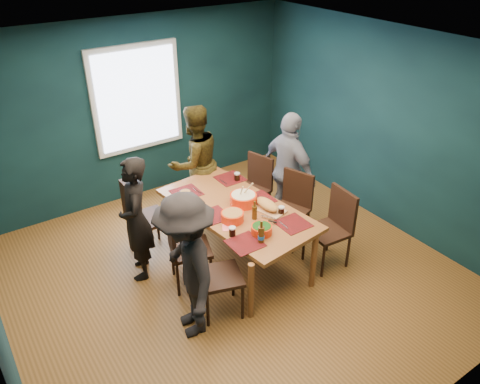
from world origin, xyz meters
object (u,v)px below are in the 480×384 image
at_px(chair_left_far, 140,215).
at_px(dining_table, 237,212).
at_px(bowl_herbs, 262,229).
at_px(person_back, 195,163).
at_px(bowl_dumpling, 243,199).
at_px(bowl_salad, 232,216).
at_px(person_near_left, 187,267).
at_px(chair_right_near, 335,222).
at_px(person_right, 289,171).
at_px(cutting_board, 267,205).
at_px(chair_left_mid, 182,244).
at_px(chair_right_far, 256,183).
at_px(chair_left_near, 212,271).
at_px(chair_right_mid, 293,202).
at_px(person_far_left, 136,219).

bearing_deg(chair_left_far, dining_table, -38.17).
height_order(dining_table, bowl_herbs, bowl_herbs).
distance_m(person_back, bowl_dumpling, 1.20).
xyz_separation_m(bowl_salad, bowl_herbs, (0.13, -0.40, -0.00)).
bearing_deg(person_near_left, chair_right_near, 102.89).
bearing_deg(person_right, cutting_board, 122.08).
relative_size(bowl_salad, bowl_dumpling, 0.81).
xyz_separation_m(person_back, bowl_herbs, (-0.19, -1.83, -0.01)).
height_order(dining_table, chair_left_mid, chair_left_mid).
bearing_deg(chair_left_far, cutting_board, -38.78).
xyz_separation_m(chair_left_mid, cutting_board, (1.06, -0.20, 0.24)).
bearing_deg(bowl_herbs, chair_left_mid, 141.93).
relative_size(person_right, bowl_herbs, 7.00).
xyz_separation_m(person_back, cutting_board, (0.16, -1.46, -0.01)).
xyz_separation_m(bowl_salad, bowl_dumpling, (0.31, 0.23, 0.02)).
xyz_separation_m(chair_right_far, person_back, (-0.66, 0.55, 0.28)).
relative_size(dining_table, chair_left_mid, 2.12).
bearing_deg(bowl_salad, chair_right_far, 42.21).
distance_m(chair_left_near, person_back, 2.07).
bearing_deg(person_back, chair_left_near, 59.53).
bearing_deg(chair_right_near, person_back, 118.36).
distance_m(chair_left_near, chair_right_mid, 1.73).
relative_size(chair_left_mid, person_right, 0.61).
bearing_deg(chair_left_far, bowl_salad, -51.84).
xyz_separation_m(person_near_left, bowl_dumpling, (1.18, 0.73, 0.03)).
xyz_separation_m(person_back, person_right, (0.95, -0.91, -0.01)).
xyz_separation_m(person_far_left, person_near_left, (0.05, -1.14, 0.04)).
xyz_separation_m(chair_right_mid, bowl_herbs, (-0.94, -0.56, 0.26)).
height_order(dining_table, person_right, person_right).
xyz_separation_m(person_right, person_near_left, (-2.13, -1.02, -0.01)).
bearing_deg(person_back, bowl_dumpling, 84.43).
xyz_separation_m(chair_right_mid, bowl_salad, (-1.07, -0.17, 0.26)).
xyz_separation_m(chair_right_near, person_right, (0.10, 1.02, 0.24)).
height_order(chair_left_far, chair_left_near, chair_left_far).
xyz_separation_m(dining_table, person_far_left, (-1.12, 0.43, 0.08)).
bearing_deg(chair_left_mid, cutting_board, 7.67).
bearing_deg(chair_right_mid, bowl_herbs, -168.82).
relative_size(dining_table, chair_left_near, 2.15).
bearing_deg(chair_left_near, chair_right_near, 15.64).
relative_size(person_far_left, bowl_herbs, 6.58).
relative_size(bowl_dumpling, bowl_herbs, 1.40).
bearing_deg(person_near_left, chair_right_far, 139.95).
xyz_separation_m(person_far_left, bowl_dumpling, (1.23, -0.41, 0.07)).
height_order(person_far_left, person_near_left, person_near_left).
distance_m(chair_right_mid, person_far_left, 2.05).
bearing_deg(chair_left_near, bowl_herbs, 21.17).
distance_m(person_near_left, cutting_board, 1.42).
xyz_separation_m(dining_table, bowl_salad, (-0.20, -0.21, 0.13)).
bearing_deg(chair_right_far, chair_left_near, -155.38).
bearing_deg(person_back, dining_table, 79.22).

